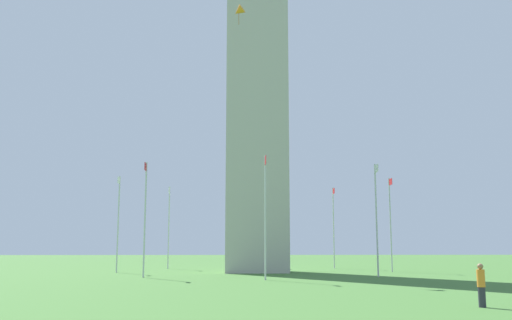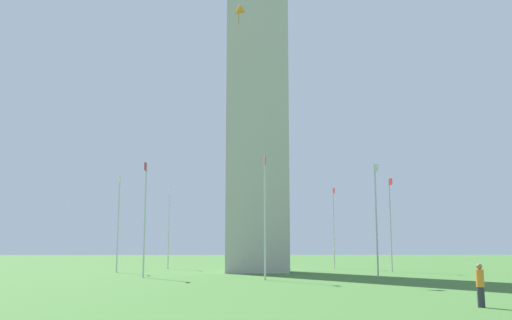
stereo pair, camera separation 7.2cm
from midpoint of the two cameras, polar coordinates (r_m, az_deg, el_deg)
The scene contains 12 objects.
ground_plane at distance 56.11m, azimuth -0.04°, elevation -11.25°, with size 260.00×260.00×0.00m, color #3D6B2D.
obelisk_monument at distance 61.44m, azimuth -0.03°, elevation 15.32°, with size 6.05×6.05×55.02m.
flagpole_n at distance 42.63m, azimuth 0.89°, elevation -5.20°, with size 1.12×0.14×9.34m.
flagpole_ne at distance 48.10m, azimuth 12.03°, elevation -5.42°, with size 1.12×0.14×9.34m.
flagpole_e at distance 58.33m, azimuth 13.39°, elevation -5.94°, with size 1.12×0.14×9.34m.
flagpole_se at distance 66.68m, azimuth 7.81°, elevation -6.43°, with size 1.12×0.14×9.34m.
flagpole_s at distance 69.53m, azimuth -0.60°, elevation -6.60°, with size 1.12×0.14×9.34m.
flagpole_sw at distance 65.87m, azimuth -8.83°, elevation -6.38°, with size 1.12×0.14×9.34m.
flagpole_w at distance 57.01m, azimuth -13.77°, elevation -5.86°, with size 1.12×0.14×9.34m.
flagpole_nw at distance 46.96m, azimuth -11.18°, elevation -5.37°, with size 1.12×0.14×9.34m.
person_orange_shirt at distance 25.04m, azimuth 21.70°, elevation -11.68°, with size 0.32×0.32×1.74m.
kite_orange_delta at distance 53.09m, azimuth -1.78°, elevation 14.79°, with size 1.32×1.45×1.90m.
Camera 1 is at (55.99, -2.87, 2.38)m, focal length 39.64 mm.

